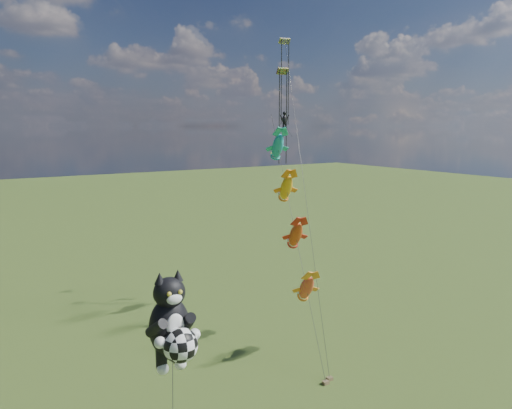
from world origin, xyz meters
TOP-DOWN VIEW (x-y plane):
  - cat_kite_rig at (5.18, -2.56)m, footprint 2.58×4.01m
  - fish_windsock_rig at (19.80, 8.33)m, footprint 5.90×14.92m
  - parafoil_rig at (23.11, 13.81)m, footprint 7.99×16.09m

SIDE VIEW (x-z plane):
  - cat_kite_rig at x=5.18m, z-range 2.48..12.41m
  - fish_windsock_rig at x=19.80m, z-range 1.08..18.52m
  - parafoil_rig at x=23.11m, z-range 5.56..29.91m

